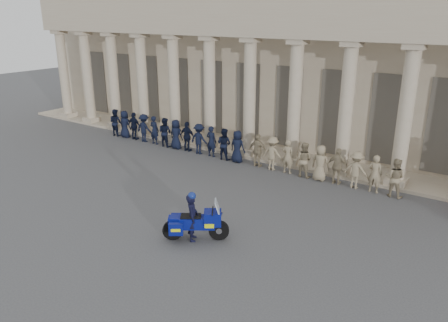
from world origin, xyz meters
TOP-DOWN VIEW (x-y plane):
  - ground at (0.00, 0.00)m, footprint 90.00×90.00m
  - building at (-0.00, 14.74)m, footprint 40.00×12.50m
  - officer_rank at (-2.00, 6.84)m, footprint 18.00×0.64m
  - motorcycle at (2.07, -0.89)m, footprint 1.98×1.60m
  - rider at (1.97, -0.97)m, footprint 0.68×0.74m

SIDE VIEW (x-z plane):
  - ground at x=0.00m, z-range 0.00..0.00m
  - motorcycle at x=2.07m, z-range -0.10..1.38m
  - officer_rank at x=-2.00m, z-range 0.00..1.70m
  - rider at x=1.97m, z-range -0.01..1.78m
  - building at x=0.00m, z-range 0.02..9.02m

